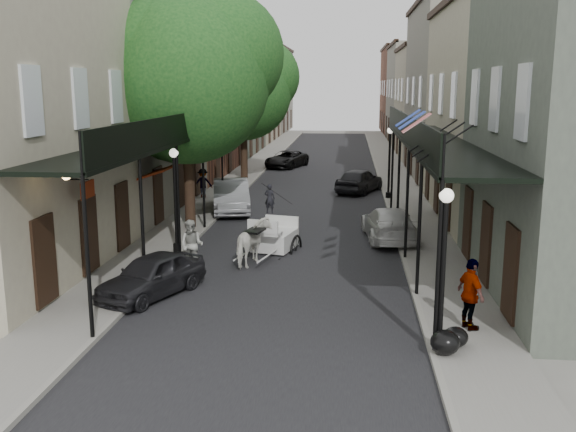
% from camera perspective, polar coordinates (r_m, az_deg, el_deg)
% --- Properties ---
extents(ground, '(140.00, 140.00, 0.00)m').
position_cam_1_polar(ground, '(17.06, -1.63, -9.02)').
color(ground, gray).
rests_on(ground, ground).
extents(road, '(8.00, 90.00, 0.01)m').
position_cam_1_polar(road, '(36.40, 2.25, 2.10)').
color(road, black).
rests_on(road, ground).
extents(sidewalk_left, '(2.20, 90.00, 0.12)m').
position_cam_1_polar(sidewalk_left, '(37.00, -5.51, 2.30)').
color(sidewalk_left, gray).
rests_on(sidewalk_left, ground).
extents(sidewalk_right, '(2.20, 90.00, 0.12)m').
position_cam_1_polar(sidewalk_right, '(36.46, 10.13, 2.03)').
color(sidewalk_right, gray).
rests_on(sidewalk_right, ground).
extents(building_row_left, '(5.00, 80.00, 10.50)m').
position_cam_1_polar(building_row_left, '(47.06, -7.68, 10.58)').
color(building_row_left, '#B0A98D').
rests_on(building_row_left, ground).
extents(building_row_right, '(5.00, 80.00, 10.50)m').
position_cam_1_polar(building_row_right, '(46.32, 13.89, 10.34)').
color(building_row_right, gray).
rests_on(building_row_right, ground).
extents(gallery_left, '(2.20, 18.05, 4.88)m').
position_cam_1_polar(gallery_left, '(23.89, -11.13, 6.69)').
color(gallery_left, black).
rests_on(gallery_left, sidewalk_left).
extents(gallery_right, '(2.20, 18.05, 4.88)m').
position_cam_1_polar(gallery_right, '(23.07, 12.48, 6.47)').
color(gallery_right, black).
rests_on(gallery_right, sidewalk_right).
extents(tree_near, '(7.31, 6.80, 9.63)m').
position_cam_1_polar(tree_near, '(26.75, -8.12, 12.52)').
color(tree_near, '#382619').
rests_on(tree_near, sidewalk_left).
extents(tree_far, '(6.45, 6.00, 8.61)m').
position_cam_1_polar(tree_far, '(40.50, -3.46, 11.34)').
color(tree_far, '#382619').
rests_on(tree_far, sidewalk_left).
extents(lamppost_right_near, '(0.32, 0.32, 3.71)m').
position_cam_1_polar(lamppost_right_near, '(14.55, 13.60, -4.52)').
color(lamppost_right_near, black).
rests_on(lamppost_right_near, sidewalk_right).
extents(lamppost_left, '(0.32, 0.32, 3.71)m').
position_cam_1_polar(lamppost_left, '(23.02, -9.98, 1.52)').
color(lamppost_left, black).
rests_on(lamppost_left, sidewalk_left).
extents(lamppost_right_far, '(0.32, 0.32, 3.71)m').
position_cam_1_polar(lamppost_right_far, '(34.14, 9.00, 4.80)').
color(lamppost_right_far, black).
rests_on(lamppost_right_far, sidewalk_right).
extents(horse, '(1.24, 1.97, 1.54)m').
position_cam_1_polar(horse, '(21.68, -3.06, -2.39)').
color(horse, white).
rests_on(horse, ground).
extents(carriage, '(1.90, 2.51, 2.58)m').
position_cam_1_polar(carriage, '(23.81, -0.89, -0.54)').
color(carriage, black).
rests_on(carriage, ground).
extents(pedestrian_walking, '(0.92, 0.77, 1.69)m').
position_cam_1_polar(pedestrian_walking, '(21.25, -8.56, -2.59)').
color(pedestrian_walking, '#A4A59C').
rests_on(pedestrian_walking, ground).
extents(pedestrian_sidewalk_left, '(1.09, 0.78, 1.53)m').
position_cam_1_polar(pedestrian_sidewalk_left, '(34.33, -7.57, 2.92)').
color(pedestrian_sidewalk_left, gray).
rests_on(pedestrian_sidewalk_left, sidewalk_left).
extents(pedestrian_sidewalk_right, '(0.80, 1.13, 1.79)m').
position_cam_1_polar(pedestrian_sidewalk_right, '(16.30, 15.94, -6.71)').
color(pedestrian_sidewalk_right, gray).
rests_on(pedestrian_sidewalk_right, sidewalk_right).
extents(car_left_near, '(2.83, 3.94, 1.25)m').
position_cam_1_polar(car_left_near, '(18.94, -12.02, -5.18)').
color(car_left_near, black).
rests_on(car_left_near, ground).
extents(car_left_mid, '(2.59, 4.97, 1.56)m').
position_cam_1_polar(car_left_mid, '(30.81, -5.08, 1.79)').
color(car_left_mid, '#97989C').
rests_on(car_left_mid, ground).
extents(car_left_far, '(3.32, 4.83, 1.23)m').
position_cam_1_polar(car_left_far, '(47.43, -0.13, 5.07)').
color(car_left_far, black).
rests_on(car_left_far, ground).
extents(car_right_near, '(2.22, 4.60, 1.29)m').
position_cam_1_polar(car_right_near, '(25.46, 8.95, -0.70)').
color(car_right_near, silver).
rests_on(car_right_near, ground).
extents(car_right_far, '(3.06, 4.40, 1.39)m').
position_cam_1_polar(car_right_far, '(36.53, 6.37, 3.17)').
color(car_right_far, black).
rests_on(car_right_far, ground).
extents(trash_bags, '(0.91, 1.06, 0.56)m').
position_cam_1_polar(trash_bags, '(15.10, 14.14, -10.66)').
color(trash_bags, black).
rests_on(trash_bags, sidewalk_right).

